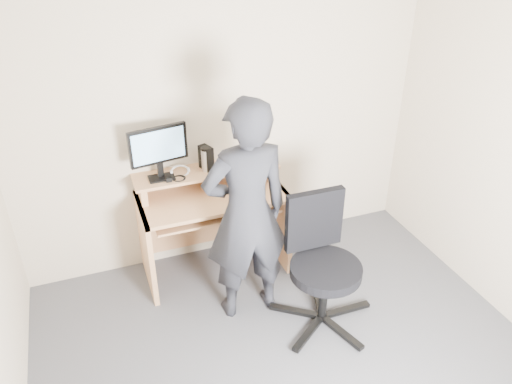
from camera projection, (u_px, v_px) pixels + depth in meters
back_wall at (223, 121)px, 4.11m from camera, size 3.50×0.02×2.50m
desk at (211, 211)px, 4.22m from camera, size 1.20×0.60×0.91m
monitor at (159, 148)px, 3.83m from camera, size 0.46×0.13×0.44m
external_drive at (206, 158)px, 4.06m from camera, size 0.11×0.15×0.20m
travel_mug at (207, 160)px, 4.04m from camera, size 0.10×0.10×0.19m
smartphone at (227, 168)px, 4.12m from camera, size 0.10×0.14×0.01m
charger at (169, 179)px, 3.92m from camera, size 0.05×0.04×0.03m
headphones at (180, 171)px, 4.06m from camera, size 0.20×0.20×0.06m
keyboard at (209, 211)px, 4.01m from camera, size 0.46×0.19×0.03m
mouse at (246, 193)px, 4.04m from camera, size 0.11×0.08×0.04m
office_chair at (321, 258)px, 3.66m from camera, size 0.76×0.80×1.00m
person at (246, 214)px, 3.57m from camera, size 0.65×0.43×1.76m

